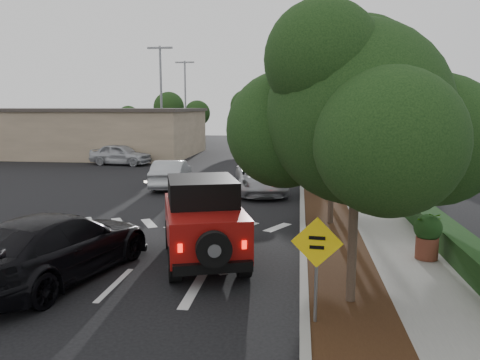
% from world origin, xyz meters
% --- Properties ---
extents(ground, '(120.00, 120.00, 0.00)m').
position_xyz_m(ground, '(0.00, 0.00, 0.00)').
color(ground, black).
rests_on(ground, ground).
extents(curb, '(0.20, 70.00, 0.15)m').
position_xyz_m(curb, '(4.60, 12.00, 0.07)').
color(curb, '#9E9B93').
rests_on(curb, ground).
extents(planting_strip, '(1.80, 70.00, 0.12)m').
position_xyz_m(planting_strip, '(5.60, 12.00, 0.06)').
color(planting_strip, black).
rests_on(planting_strip, ground).
extents(sidewalk, '(2.00, 70.00, 0.12)m').
position_xyz_m(sidewalk, '(7.50, 12.00, 0.06)').
color(sidewalk, gray).
rests_on(sidewalk, ground).
extents(hedge, '(0.80, 70.00, 0.80)m').
position_xyz_m(hedge, '(8.90, 12.00, 0.40)').
color(hedge, black).
rests_on(hedge, ground).
extents(commercial_building, '(22.00, 12.00, 4.00)m').
position_xyz_m(commercial_building, '(-16.00, 30.00, 2.00)').
color(commercial_building, gray).
rests_on(commercial_building, ground).
extents(transmission_tower, '(7.00, 4.00, 28.00)m').
position_xyz_m(transmission_tower, '(6.00, 48.00, 0.00)').
color(transmission_tower, slate).
rests_on(transmission_tower, ground).
extents(street_tree_near, '(3.80, 3.80, 5.92)m').
position_xyz_m(street_tree_near, '(5.60, -0.50, 0.00)').
color(street_tree_near, black).
rests_on(street_tree_near, ground).
extents(street_tree_mid, '(3.20, 3.20, 5.32)m').
position_xyz_m(street_tree_mid, '(5.60, 6.50, 0.00)').
color(street_tree_mid, black).
rests_on(street_tree_mid, ground).
extents(street_tree_far, '(3.40, 3.40, 5.62)m').
position_xyz_m(street_tree_far, '(5.60, 13.00, 0.00)').
color(street_tree_far, black).
rests_on(street_tree_far, ground).
extents(light_pole_a, '(2.00, 0.22, 9.00)m').
position_xyz_m(light_pole_a, '(-6.50, 26.00, 0.00)').
color(light_pole_a, slate).
rests_on(light_pole_a, ground).
extents(light_pole_b, '(2.00, 0.22, 9.00)m').
position_xyz_m(light_pole_b, '(-7.50, 38.00, 0.00)').
color(light_pole_b, slate).
rests_on(light_pole_b, ground).
extents(red_jeep, '(3.17, 4.75, 2.33)m').
position_xyz_m(red_jeep, '(1.75, 2.22, 1.18)').
color(red_jeep, black).
rests_on(red_jeep, ground).
extents(silver_suv_ahead, '(3.26, 5.54, 1.45)m').
position_xyz_m(silver_suv_ahead, '(2.52, 12.72, 0.72)').
color(silver_suv_ahead, '#95979C').
rests_on(silver_suv_ahead, ground).
extents(black_suv_oncoming, '(3.56, 6.17, 1.68)m').
position_xyz_m(black_suv_oncoming, '(-1.60, 0.30, 0.84)').
color(black_suv_oncoming, black).
rests_on(black_suv_oncoming, ground).
extents(silver_sedan_oncoming, '(2.03, 4.68, 1.50)m').
position_xyz_m(silver_sedan_oncoming, '(-2.39, 13.78, 0.75)').
color(silver_sedan_oncoming, '#A9ACB1').
rests_on(silver_sedan_oncoming, ground).
extents(parked_suv, '(4.87, 2.57, 1.58)m').
position_xyz_m(parked_suv, '(-8.86, 23.03, 0.79)').
color(parked_suv, '#B2B5BA').
rests_on(parked_suv, ground).
extents(speed_hump_sign, '(1.00, 0.12, 2.13)m').
position_xyz_m(speed_hump_sign, '(4.80, -1.65, 1.47)').
color(speed_hump_sign, slate).
rests_on(speed_hump_sign, ground).
extents(terracotta_planter, '(0.76, 0.76, 1.33)m').
position_xyz_m(terracotta_planter, '(8.00, 2.65, 0.90)').
color(terracotta_planter, brown).
rests_on(terracotta_planter, ground).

